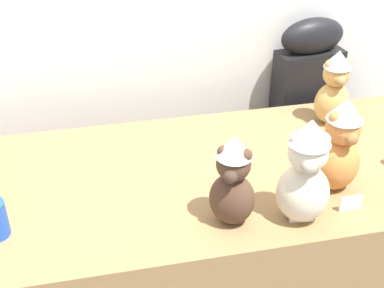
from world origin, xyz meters
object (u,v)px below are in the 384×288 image
instrument_case (300,132)px  teddy_bear_ginger (340,146)px  teddy_bear_cocoa (233,183)px  display_table (192,259)px  teddy_bear_honey (334,89)px  teddy_bear_cream (305,173)px

instrument_case → teddy_bear_ginger: 0.80m
teddy_bear_ginger → teddy_bear_cocoa: teddy_bear_ginger is taller
display_table → instrument_case: (0.61, 0.52, 0.16)m
teddy_bear_ginger → teddy_bear_honey: bearing=60.5°
teddy_bear_cocoa → teddy_bear_cream: 0.20m
teddy_bear_cocoa → teddy_bear_honey: bearing=70.7°
instrument_case → teddy_bear_cream: 0.95m
teddy_bear_honey → teddy_bear_cream: teddy_bear_cream is taller
instrument_case → teddy_bear_honey: instrument_case is taller
instrument_case → teddy_bear_cream: size_ratio=3.21×
teddy_bear_ginger → teddy_bear_cocoa: (-0.36, -0.10, -0.01)m
instrument_case → teddy_bear_ginger: size_ratio=3.40×
instrument_case → teddy_bear_cocoa: instrument_case is taller
instrument_case → teddy_bear_cocoa: bearing=-133.3°
instrument_case → teddy_bear_cocoa: 1.02m
teddy_bear_honey → teddy_bear_cream: (-0.33, -0.51, 0.02)m
display_table → teddy_bear_ginger: size_ratio=6.09×
teddy_bear_honey → display_table: bearing=-155.7°
teddy_bear_ginger → teddy_bear_cream: size_ratio=0.94×
teddy_bear_ginger → instrument_case: bearing=67.7°
display_table → teddy_bear_cream: 0.67m
display_table → teddy_bear_cocoa: size_ratio=6.61×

